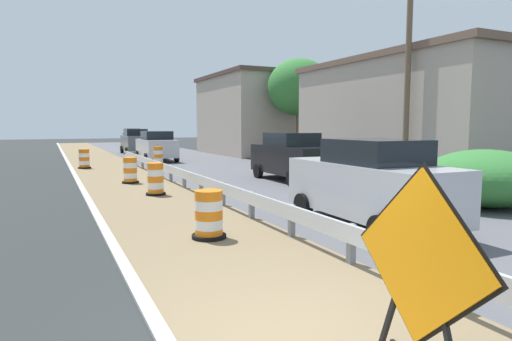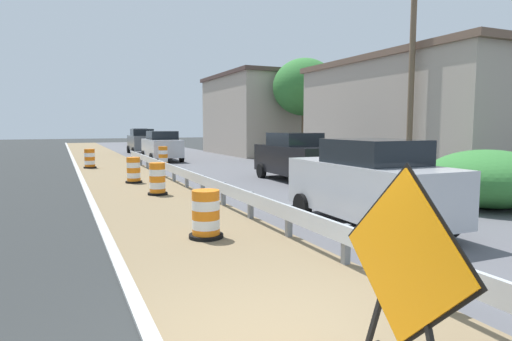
% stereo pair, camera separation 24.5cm
% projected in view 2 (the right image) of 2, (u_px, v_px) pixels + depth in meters
% --- Properties ---
extents(ground_plane, '(160.00, 160.00, 0.00)m').
position_uv_depth(ground_plane, '(279.00, 340.00, 4.89)').
color(ground_plane, '#2B2D2D').
extents(median_dirt_strip, '(3.66, 120.00, 0.01)m').
position_uv_depth(median_dirt_strip, '(326.00, 329.00, 5.15)').
color(median_dirt_strip, '#7F6B4C').
rests_on(median_dirt_strip, ground).
extents(guardrail_median, '(0.18, 49.32, 0.71)m').
position_uv_depth(guardrail_median, '(383.00, 251.00, 6.57)').
color(guardrail_median, silver).
rests_on(guardrail_median, ground).
extents(warning_sign_diamond, '(0.09, 1.82, 2.05)m').
position_uv_depth(warning_sign_diamond, '(403.00, 264.00, 4.17)').
color(warning_sign_diamond, black).
rests_on(warning_sign_diamond, ground).
extents(traffic_barrel_nearest, '(0.73, 0.73, 1.03)m').
position_uv_depth(traffic_barrel_nearest, '(206.00, 216.00, 9.30)').
color(traffic_barrel_nearest, orange).
rests_on(traffic_barrel_nearest, ground).
extents(traffic_barrel_close, '(0.68, 0.68, 1.11)m').
position_uv_depth(traffic_barrel_close, '(157.00, 180.00, 15.09)').
color(traffic_barrel_close, orange).
rests_on(traffic_barrel_close, ground).
extents(traffic_barrel_mid, '(0.69, 0.69, 1.07)m').
position_uv_depth(traffic_barrel_mid, '(134.00, 171.00, 18.21)').
color(traffic_barrel_mid, orange).
rests_on(traffic_barrel_mid, ground).
extents(traffic_barrel_far, '(0.69, 0.69, 1.07)m').
position_uv_depth(traffic_barrel_far, '(90.00, 160.00, 24.47)').
color(traffic_barrel_far, orange).
rests_on(traffic_barrel_far, ground).
extents(traffic_barrel_farther, '(0.67, 0.67, 1.14)m').
position_uv_depth(traffic_barrel_farther, '(163.00, 157.00, 26.13)').
color(traffic_barrel_farther, orange).
rests_on(traffic_barrel_farther, ground).
extents(car_lead_near_lane, '(2.10, 4.58, 2.07)m').
position_uv_depth(car_lead_near_lane, '(369.00, 184.00, 10.21)').
color(car_lead_near_lane, silver).
rests_on(car_lead_near_lane, ground).
extents(car_trailing_near_lane, '(2.12, 4.73, 2.07)m').
position_uv_depth(car_trailing_near_lane, '(296.00, 157.00, 18.86)').
color(car_trailing_near_lane, black).
rests_on(car_trailing_near_lane, ground).
extents(car_lead_far_lane, '(2.11, 4.45, 2.09)m').
position_uv_depth(car_lead_far_lane, '(142.00, 141.00, 36.84)').
color(car_lead_far_lane, '#4C5156').
rests_on(car_lead_far_lane, ground).
extents(car_mid_far_lane, '(2.12, 4.80, 1.99)m').
position_uv_depth(car_mid_far_lane, '(140.00, 136.00, 55.49)').
color(car_mid_far_lane, navy).
rests_on(car_mid_far_lane, ground).
extents(car_trailing_far_lane, '(2.16, 4.57, 2.01)m').
position_uv_depth(car_trailing_far_lane, '(162.00, 146.00, 29.41)').
color(car_trailing_far_lane, silver).
rests_on(car_trailing_far_lane, ground).
extents(roadside_shop_near, '(7.15, 12.44, 5.77)m').
position_uv_depth(roadside_shop_near, '(421.00, 115.00, 22.44)').
color(roadside_shop_near, '#AD9E8E').
rests_on(roadside_shop_near, ground).
extents(roadside_shop_far, '(8.54, 10.70, 6.57)m').
position_uv_depth(roadside_shop_far, '(267.00, 115.00, 37.32)').
color(roadside_shop_far, '#AD9E8E').
rests_on(roadside_shop_far, ground).
extents(utility_pole_near, '(0.24, 1.80, 9.33)m').
position_uv_depth(utility_pole_near, '(412.00, 65.00, 17.80)').
color(utility_pole_near, brown).
rests_on(utility_pole_near, ground).
extents(bush_roadside, '(3.53, 3.53, 1.69)m').
position_uv_depth(bush_roadside, '(488.00, 178.00, 12.81)').
color(bush_roadside, '#337533').
rests_on(bush_roadside, ground).
extents(tree_roadside, '(4.45, 4.45, 7.07)m').
position_uv_depth(tree_roadside, '(304.00, 87.00, 30.80)').
color(tree_roadside, brown).
rests_on(tree_roadside, ground).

